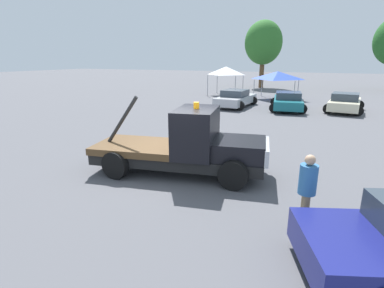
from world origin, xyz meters
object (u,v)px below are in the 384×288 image
object	(u,v)px
canopy_tent_blue	(278,75)
traffic_cone	(197,131)
parked_car_silver	(236,98)
tow_truck	(188,147)
parked_car_teal	(288,101)
canopy_tent_white	(226,71)
tree_left	(263,43)
parked_car_cream	(345,103)
person_near_truck	(307,187)

from	to	relation	value
canopy_tent_blue	traffic_cone	world-z (taller)	canopy_tent_blue
parked_car_silver	tow_truck	bearing A→B (deg)	-165.65
parked_car_teal	traffic_cone	size ratio (longest dim) A/B	8.94
canopy_tent_white	tree_left	world-z (taller)	tree_left
parked_car_silver	tree_left	xyz separation A→B (m)	(-1.49, 16.86, 4.90)
tow_truck	canopy_tent_white	xyz separation A→B (m)	(-5.70, 21.45, 1.54)
parked_car_silver	traffic_cone	world-z (taller)	parked_car_silver
parked_car_teal	canopy_tent_blue	distance (m)	6.30
canopy_tent_white	canopy_tent_blue	bearing A→B (deg)	-10.91
traffic_cone	tow_truck	bearing A→B (deg)	-70.24
parked_car_silver	traffic_cone	bearing A→B (deg)	-170.64
parked_car_silver	parked_car_teal	world-z (taller)	same
parked_car_teal	parked_car_cream	xyz separation A→B (m)	(3.79, 0.85, -0.00)
parked_car_cream	canopy_tent_white	xyz separation A→B (m)	(-10.82, 6.02, 1.82)
parked_car_cream	tree_left	size ratio (longest dim) A/B	0.55
tow_truck	parked_car_teal	distance (m)	14.64
parked_car_cream	canopy_tent_blue	distance (m)	7.61
canopy_tent_white	traffic_cone	size ratio (longest dim) A/B	5.34
parked_car_teal	tree_left	world-z (taller)	tree_left
canopy_tent_white	tree_left	bearing A→B (deg)	80.69
person_near_truck	parked_car_cream	xyz separation A→B (m)	(1.39, 17.36, -0.34)
parked_car_teal	traffic_cone	xyz separation A→B (m)	(-3.05, -9.81, -0.40)
tree_left	parked_car_cream	bearing A→B (deg)	-59.86
parked_car_teal	parked_car_cream	bearing A→B (deg)	-85.61
tow_truck	parked_car_silver	xyz separation A→B (m)	(-2.59, 14.43, -0.28)
parked_car_cream	canopy_tent_blue	bearing A→B (deg)	53.25
tow_truck	parked_car_cream	distance (m)	16.26
tow_truck	tree_left	bearing A→B (deg)	86.62
parked_car_silver	canopy_tent_white	distance (m)	7.89
parked_car_teal	traffic_cone	distance (m)	10.28
canopy_tent_white	parked_car_cream	bearing A→B (deg)	-29.09
person_near_truck	parked_car_silver	distance (m)	17.54
parked_car_teal	canopy_tent_blue	size ratio (longest dim) A/B	1.39
parked_car_cream	parked_car_teal	bearing A→B (deg)	108.03
tow_truck	tree_left	distance (m)	31.89
tow_truck	parked_car_silver	size ratio (longest dim) A/B	1.23
person_near_truck	canopy_tent_blue	xyz separation A→B (m)	(-4.15, 22.36, 1.18)
tow_truck	canopy_tent_blue	world-z (taller)	canopy_tent_blue
person_near_truck	canopy_tent_white	bearing A→B (deg)	-77.79
canopy_tent_white	traffic_cone	world-z (taller)	canopy_tent_white
canopy_tent_white	tow_truck	bearing A→B (deg)	-75.13
person_near_truck	parked_car_teal	size ratio (longest dim) A/B	0.35
tow_truck	canopy_tent_white	size ratio (longest dim) A/B	2.00
parked_car_teal	tree_left	bearing A→B (deg)	9.67
person_near_truck	tow_truck	bearing A→B (deg)	-37.07
parked_car_silver	traffic_cone	xyz separation A→B (m)	(0.88, -9.66, -0.40)
parked_car_silver	canopy_tent_blue	world-z (taller)	canopy_tent_blue
traffic_cone	canopy_tent_white	bearing A→B (deg)	103.43
tow_truck	tree_left	size ratio (longest dim) A/B	0.71
tree_left	canopy_tent_white	bearing A→B (deg)	-99.31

